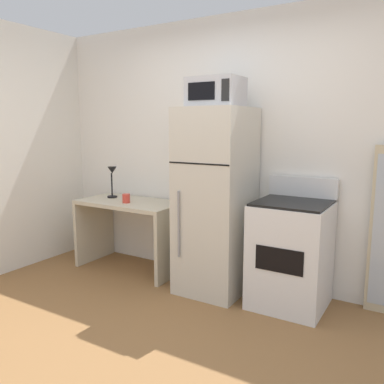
# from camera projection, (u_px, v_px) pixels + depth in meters

# --- Properties ---
(ground_plane) EXTENTS (12.00, 12.00, 0.00)m
(ground_plane) POSITION_uv_depth(u_px,v_px,m) (132.00, 356.00, 2.69)
(ground_plane) COLOR olive
(wall_back_white) EXTENTS (5.00, 0.10, 2.60)m
(wall_back_white) POSITION_uv_depth(u_px,v_px,m) (240.00, 151.00, 3.91)
(wall_back_white) COLOR white
(wall_back_white) RESTS_ON ground
(desk) EXTENTS (1.14, 0.59, 0.75)m
(desk) POSITION_uv_depth(u_px,v_px,m) (131.00, 222.00, 4.30)
(desk) COLOR beige
(desk) RESTS_ON ground
(desk_lamp) EXTENTS (0.14, 0.12, 0.35)m
(desk_lamp) POSITION_uv_depth(u_px,v_px,m) (112.00, 177.00, 4.41)
(desk_lamp) COLOR black
(desk_lamp) RESTS_ON desk
(coffee_mug) EXTENTS (0.08, 0.08, 0.09)m
(coffee_mug) POSITION_uv_depth(u_px,v_px,m) (126.00, 198.00, 4.15)
(coffee_mug) COLOR #D83F33
(coffee_mug) RESTS_ON desk
(refrigerator) EXTENTS (0.60, 0.68, 1.71)m
(refrigerator) POSITION_uv_depth(u_px,v_px,m) (216.00, 201.00, 3.68)
(refrigerator) COLOR beige
(refrigerator) RESTS_ON ground
(microwave) EXTENTS (0.46, 0.35, 0.26)m
(microwave) POSITION_uv_depth(u_px,v_px,m) (216.00, 92.00, 3.50)
(microwave) COLOR #B7B7BC
(microwave) RESTS_ON refrigerator
(oven_range) EXTENTS (0.61, 0.61, 1.10)m
(oven_range) POSITION_uv_depth(u_px,v_px,m) (291.00, 253.00, 3.40)
(oven_range) COLOR white
(oven_range) RESTS_ON ground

